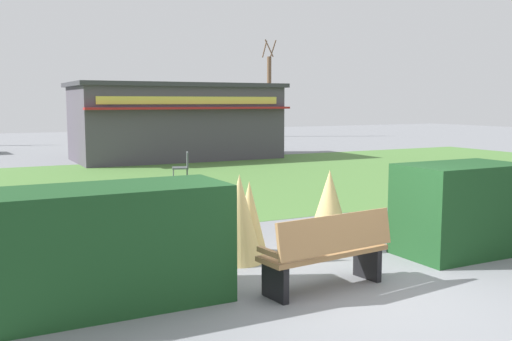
# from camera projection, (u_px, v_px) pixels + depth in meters

# --- Properties ---
(ground_plane) EXTENTS (80.00, 80.00, 0.00)m
(ground_plane) POSITION_uv_depth(u_px,v_px,m) (362.00, 294.00, 6.90)
(ground_plane) COLOR slate
(lawn_patch) EXTENTS (36.00, 12.00, 0.01)m
(lawn_patch) POSITION_uv_depth(u_px,v_px,m) (131.00, 185.00, 15.95)
(lawn_patch) COLOR #4C7A38
(lawn_patch) RESTS_ON ground_plane
(park_bench) EXTENTS (1.75, 0.71, 0.95)m
(park_bench) POSITION_uv_depth(u_px,v_px,m) (328.00, 251.00, 7.01)
(park_bench) COLOR #9E7547
(park_bench) RESTS_ON ground_plane
(hedge_left) EXTENTS (2.61, 1.10, 1.35)m
(hedge_left) POSITION_uv_depth(u_px,v_px,m) (110.00, 246.00, 6.47)
(hedge_left) COLOR #19421E
(hedge_left) RESTS_ON ground_plane
(hedge_right) EXTENTS (1.84, 1.10, 1.36)m
(hedge_right) POSITION_uv_depth(u_px,v_px,m) (460.00, 209.00, 8.68)
(hedge_right) COLOR #19421E
(hedge_right) RESTS_ON ground_plane
(ornamental_grass_behind_left) EXTENTS (0.67, 0.67, 1.26)m
(ornamental_grass_behind_left) POSITION_uv_depth(u_px,v_px,m) (240.00, 218.00, 8.22)
(ornamental_grass_behind_left) COLOR tan
(ornamental_grass_behind_left) RESTS_ON ground_plane
(ornamental_grass_behind_right) EXTENTS (0.76, 0.76, 1.25)m
(ornamental_grass_behind_right) POSITION_uv_depth(u_px,v_px,m) (329.00, 211.00, 8.84)
(ornamental_grass_behind_right) COLOR tan
(ornamental_grass_behind_right) RESTS_ON ground_plane
(ornamental_grass_behind_center) EXTENTS (0.54, 0.54, 1.10)m
(ornamental_grass_behind_center) POSITION_uv_depth(u_px,v_px,m) (249.00, 217.00, 8.71)
(ornamental_grass_behind_center) COLOR tan
(ornamental_grass_behind_center) RESTS_ON ground_plane
(food_kiosk) EXTENTS (8.12, 4.08, 2.99)m
(food_kiosk) POSITION_uv_depth(u_px,v_px,m) (177.00, 121.00, 23.06)
(food_kiosk) COLOR #47424C
(food_kiosk) RESTS_ON ground_plane
(cafe_chair_center) EXTENTS (0.56, 0.56, 0.89)m
(cafe_chair_center) POSITION_uv_depth(u_px,v_px,m) (183.00, 165.00, 16.08)
(cafe_chair_center) COLOR #4C5156
(cafe_chair_center) RESTS_ON ground_plane
(tree_left_bg) EXTENTS (0.91, 0.96, 6.21)m
(tree_left_bg) POSITION_uv_depth(u_px,v_px,m) (269.00, 94.00, 37.69)
(tree_left_bg) COLOR brown
(tree_left_bg) RESTS_ON ground_plane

